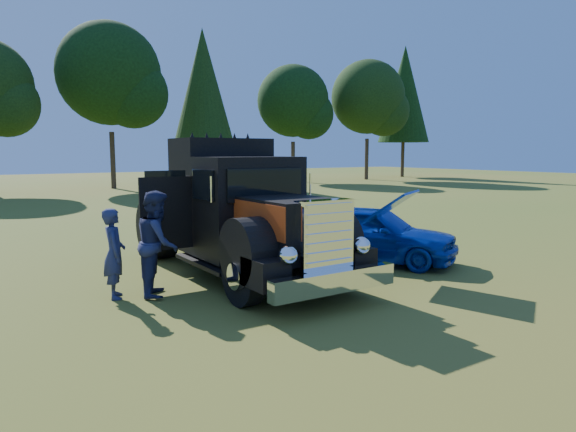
# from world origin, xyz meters

# --- Properties ---
(ground) EXTENTS (120.00, 120.00, 0.00)m
(ground) POSITION_xyz_m (0.00, 0.00, 0.00)
(ground) COLOR #3F5D1B
(ground) RESTS_ON ground
(diamond_t_truck) EXTENTS (3.38, 7.16, 3.00)m
(diamond_t_truck) POSITION_xyz_m (-0.90, 1.11, 1.28)
(diamond_t_truck) COLOR black
(diamond_t_truck) RESTS_ON ground
(hotrod_coupe) EXTENTS (3.49, 4.41, 1.89)m
(hotrod_coupe) POSITION_xyz_m (2.48, 0.54, 0.71)
(hotrod_coupe) COLOR #07279C
(hotrod_coupe) RESTS_ON ground
(spectator_near) EXTENTS (0.52, 0.68, 1.68)m
(spectator_near) POSITION_xyz_m (-3.69, 0.78, 0.84)
(spectator_near) COLOR #1C2041
(spectator_near) RESTS_ON ground
(spectator_far) EXTENTS (1.08, 1.19, 1.99)m
(spectator_far) POSITION_xyz_m (-2.94, 0.55, 0.99)
(spectator_far) COLOR #1E2C47
(spectator_far) RESTS_ON ground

